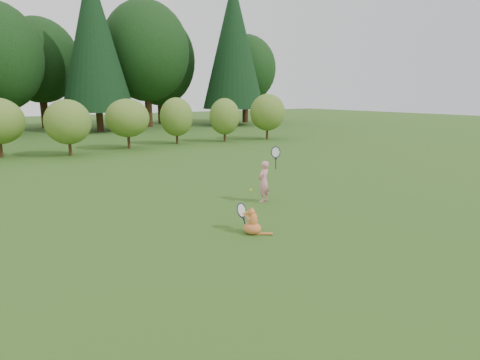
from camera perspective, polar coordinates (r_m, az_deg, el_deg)
ground at (r=9.54m, az=1.73°, el=-5.10°), size 100.00×100.00×0.00m
shrub_row at (r=21.10m, az=-19.75°, el=7.60°), size 28.00×3.00×2.80m
woodland_backdrop at (r=31.17m, az=-25.69°, el=19.68°), size 48.00×10.00×15.00m
child at (r=10.62m, az=3.46°, el=-0.08°), size 0.64×0.41×1.66m
cat at (r=8.29m, az=1.71°, el=-5.72°), size 0.55×0.82×0.75m
tennis_ball at (r=9.18m, az=1.51°, el=-1.43°), size 0.06×0.06×0.06m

